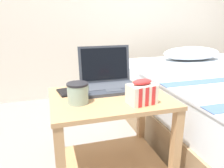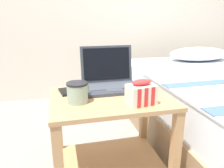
{
  "view_description": "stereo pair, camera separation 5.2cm",
  "coord_description": "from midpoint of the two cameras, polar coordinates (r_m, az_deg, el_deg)",
  "views": [
    {
      "loc": [
        -0.31,
        -1.07,
        0.97
      ],
      "look_at": [
        0.0,
        -0.04,
        0.64
      ],
      "focal_mm": 35.0,
      "sensor_mm": 36.0,
      "label": 1
    },
    {
      "loc": [
        -0.26,
        -1.08,
        0.97
      ],
      "look_at": [
        0.0,
        -0.04,
        0.64
      ],
      "focal_mm": 35.0,
      "sensor_mm": 36.0,
      "label": 2
    }
  ],
  "objects": [
    {
      "name": "snack_bag",
      "position": [
        1.08,
        6.42,
        -2.29
      ],
      "size": [
        0.15,
        0.11,
        0.12
      ],
      "color": "silver",
      "rests_on": "bedside_table"
    },
    {
      "name": "cell_phone",
      "position": [
        1.27,
        -13.34,
        -2.12
      ],
      "size": [
        0.09,
        0.15,
        0.01
      ],
      "color": "black",
      "rests_on": "bedside_table"
    },
    {
      "name": "bedside_table",
      "position": [
        1.27,
        -1.68,
        -11.77
      ],
      "size": [
        0.64,
        0.49,
        0.56
      ],
      "color": "tan",
      "rests_on": "ground_plane"
    },
    {
      "name": "mug_front_left",
      "position": [
        1.09,
        -10.19,
        -2.05
      ],
      "size": [
        0.12,
        0.13,
        0.1
      ],
      "color": "#8CA593",
      "rests_on": "bedside_table"
    },
    {
      "name": "laptop",
      "position": [
        1.32,
        -2.04,
        1.08
      ],
      "size": [
        0.33,
        0.27,
        0.24
      ],
      "color": "#333842",
      "rests_on": "bedside_table"
    }
  ]
}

